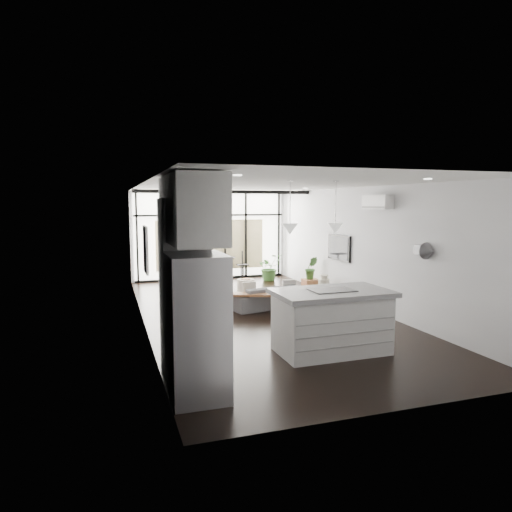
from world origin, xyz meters
TOP-DOWN VIEW (x-y plane):
  - floor at (0.00, 0.00)m, footprint 5.00×10.00m
  - ceiling at (0.00, 0.00)m, footprint 5.00×10.00m
  - wall_left at (-2.50, 0.00)m, footprint 0.02×10.00m
  - wall_right at (2.50, 0.00)m, footprint 0.02×10.00m
  - wall_back at (0.00, 5.00)m, footprint 5.00×0.02m
  - wall_front at (0.00, -5.00)m, footprint 5.00×0.02m
  - glazing at (0.00, 4.88)m, footprint 5.00×0.20m
  - skylight at (0.00, 4.00)m, footprint 4.70×1.90m
  - neighbour_building at (0.00, 4.95)m, footprint 3.50×0.02m
  - island at (0.27, -2.83)m, footprint 1.89×1.14m
  - cooktop at (0.27, -2.83)m, footprint 0.71×0.48m
  - fridge at (-2.13, -3.85)m, footprint 0.70×0.88m
  - appliance_column at (-2.15, -3.05)m, footprint 0.64×0.67m
  - upper_cabinets at (-2.12, -3.50)m, footprint 0.62×1.75m
  - pendant_left at (-0.40, -2.65)m, footprint 0.26×0.26m
  - pendant_right at (0.40, -2.65)m, footprint 0.26×0.26m
  - sofa at (0.36, 0.52)m, footprint 1.84×0.89m
  - console_bench at (-0.19, 0.16)m, footprint 1.40×0.78m
  - pouf at (0.36, 2.32)m, footprint 0.56×0.56m
  - crate at (2.20, 2.09)m, footprint 0.43×0.43m
  - plant_tall at (1.67, 4.02)m, footprint 0.92×0.98m
  - plant_crate at (2.20, 2.09)m, footprint 0.51×0.71m
  - milk_can at (2.21, 1.32)m, footprint 0.32×0.32m
  - bistro_set at (0.42, 4.69)m, footprint 1.34×0.56m
  - tv at (2.46, 1.00)m, footprint 0.05×1.10m
  - ac_unit at (2.38, -0.80)m, footprint 0.22×0.90m
  - framed_art at (-2.47, -0.50)m, footprint 0.04×0.70m

SIDE VIEW (x-z plane):
  - floor at x=0.00m, z-range 0.00..0.00m
  - crate at x=2.20m, z-range 0.00..0.32m
  - pouf at x=0.36m, z-range 0.00..0.38m
  - console_bench at x=-0.19m, z-range 0.00..0.44m
  - milk_can at x=2.21m, z-range 0.00..0.56m
  - bistro_set at x=0.42m, z-range 0.00..0.64m
  - plant_tall at x=1.67m, z-range 0.00..0.66m
  - sofa at x=0.36m, z-range 0.00..0.69m
  - plant_crate at x=2.20m, z-range 0.32..0.60m
  - island at x=0.27m, z-range 0.00..1.03m
  - fridge at x=-2.13m, z-range 0.00..1.81m
  - cooktop at x=0.27m, z-range 1.03..1.04m
  - neighbour_building at x=0.00m, z-range 0.30..1.90m
  - appliance_column at x=-2.15m, z-range 0.00..2.49m
  - tv at x=2.46m, z-range 0.98..1.62m
  - wall_left at x=-2.50m, z-range 0.00..2.80m
  - wall_right at x=2.50m, z-range 0.00..2.80m
  - wall_back at x=0.00m, z-range 0.00..2.80m
  - wall_front at x=0.00m, z-range 0.00..2.80m
  - glazing at x=0.00m, z-range 0.00..2.80m
  - framed_art at x=-2.47m, z-range 1.10..2.00m
  - pendant_left at x=-0.40m, z-range 1.93..2.11m
  - pendant_right at x=0.40m, z-range 1.93..2.11m
  - upper_cabinets at x=-2.12m, z-range 1.92..2.78m
  - ac_unit at x=2.38m, z-range 2.30..2.60m
  - skylight at x=0.00m, z-range 2.74..2.80m
  - ceiling at x=0.00m, z-range 2.80..2.80m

